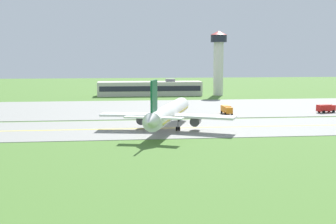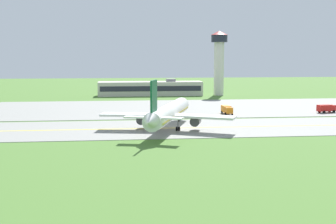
{
  "view_description": "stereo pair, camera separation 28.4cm",
  "coord_description": "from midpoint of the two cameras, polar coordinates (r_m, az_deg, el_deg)",
  "views": [
    {
      "loc": [
        -15.34,
        -105.61,
        17.59
      ],
      "look_at": [
        -3.33,
        0.45,
        4.0
      ],
      "focal_mm": 47.17,
      "sensor_mm": 36.0,
      "label": 1
    },
    {
      "loc": [
        -15.06,
        -105.64,
        17.59
      ],
      "look_at": [
        -3.33,
        0.45,
        4.0
      ],
      "focal_mm": 47.17,
      "sensor_mm": 36.0,
      "label": 2
    }
  ],
  "objects": [
    {
      "name": "ground_plane",
      "position": [
        108.16,
        1.86,
        -2.11
      ],
      "size": [
        500.0,
        500.0,
        0.0
      ],
      "primitive_type": "plane",
      "color": "#47702D"
    },
    {
      "name": "taxiway_strip",
      "position": [
        108.15,
        1.86,
        -2.08
      ],
      "size": [
        240.0,
        28.0,
        0.1
      ],
      "primitive_type": "cube",
      "color": "gray",
      "rests_on": "ground"
    },
    {
      "name": "apron_pad",
      "position": [
        150.79,
        3.35,
        0.56
      ],
      "size": [
        140.0,
        52.0,
        0.1
      ],
      "primitive_type": "cube",
      "color": "gray",
      "rests_on": "ground"
    },
    {
      "name": "taxiway_centreline",
      "position": [
        108.14,
        1.86,
        -2.05
      ],
      "size": [
        220.0,
        0.6,
        0.01
      ],
      "primitive_type": "cube",
      "color": "yellow",
      "rests_on": "taxiway_strip"
    },
    {
      "name": "airplane_lead",
      "position": [
        105.14,
        0.14,
        -0.1
      ],
      "size": [
        31.73,
        38.62,
        12.7
      ],
      "color": "white",
      "rests_on": "ground"
    },
    {
      "name": "service_truck_baggage",
      "position": [
        145.43,
        19.82,
        0.48
      ],
      "size": [
        6.32,
        3.54,
        2.6
      ],
      "color": "red",
      "rests_on": "ground"
    },
    {
      "name": "service_truck_fuel",
      "position": [
        134.42,
        7.68,
        0.33
      ],
      "size": [
        2.6,
        6.1,
        2.6
      ],
      "color": "orange",
      "rests_on": "ground"
    },
    {
      "name": "terminal_building",
      "position": [
        197.3,
        -2.25,
        3.05
      ],
      "size": [
        46.12,
        9.59,
        7.43
      ],
      "color": "beige",
      "rests_on": "ground"
    },
    {
      "name": "control_tower",
      "position": [
        199.67,
        6.66,
        7.08
      ],
      "size": [
        7.6,
        7.6,
        28.63
      ],
      "color": "silver",
      "rests_on": "ground"
    }
  ]
}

